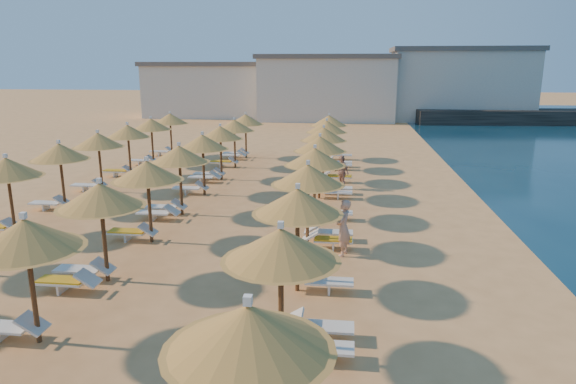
# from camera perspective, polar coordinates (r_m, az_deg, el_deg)

# --- Properties ---
(ground) EXTENTS (220.00, 220.00, 0.00)m
(ground) POSITION_cam_1_polar(r_m,az_deg,el_deg) (17.11, -6.16, -7.33)
(ground) COLOR #E3A263
(ground) RESTS_ON ground
(jetty) EXTENTS (30.22, 6.39, 1.50)m
(jetty) POSITION_cam_1_polar(r_m,az_deg,el_deg) (62.56, 27.76, 7.40)
(jetty) COLOR black
(jetty) RESTS_ON ground
(hotel_blocks) EXTENTS (44.76, 10.83, 8.10)m
(hotel_blocks) POSITION_cam_1_polar(r_m,az_deg,el_deg) (61.19, 5.70, 11.57)
(hotel_blocks) COLOR beige
(hotel_blocks) RESTS_ON ground
(parasol_row_east) EXTENTS (2.52, 33.63, 3.10)m
(parasol_row_east) POSITION_cam_1_polar(r_m,az_deg,el_deg) (18.89, 2.65, 2.85)
(parasol_row_east) COLOR brown
(parasol_row_east) RESTS_ON ground
(parasol_row_west) EXTENTS (2.52, 33.63, 3.10)m
(parasol_row_west) POSITION_cam_1_polar(r_m,az_deg,el_deg) (20.08, -13.55, 3.14)
(parasol_row_west) COLOR brown
(parasol_row_west) RESTS_ON ground
(parasol_row_inland) EXTENTS (2.52, 26.71, 3.10)m
(parasol_row_inland) POSITION_cam_1_polar(r_m,az_deg,el_deg) (25.37, -22.09, 4.70)
(parasol_row_inland) COLOR brown
(parasol_row_inland) RESTS_ON ground
(loungers) EXTENTS (14.01, 31.67, 0.66)m
(loungers) POSITION_cam_1_polar(r_m,az_deg,el_deg) (20.82, -10.31, -2.57)
(loungers) COLOR white
(loungers) RESTS_ON ground
(beachgoer_a) EXTENTS (0.62, 0.79, 1.91)m
(beachgoer_a) POSITION_cam_1_polar(r_m,az_deg,el_deg) (17.06, 6.18, -3.98)
(beachgoer_a) COLOR tan
(beachgoer_a) RESTS_ON ground
(beachgoer_c) EXTENTS (0.99, 1.06, 1.75)m
(beachgoer_c) POSITION_cam_1_polar(r_m,az_deg,el_deg) (26.21, 5.96, 2.20)
(beachgoer_c) COLOR tan
(beachgoer_c) RESTS_ON ground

